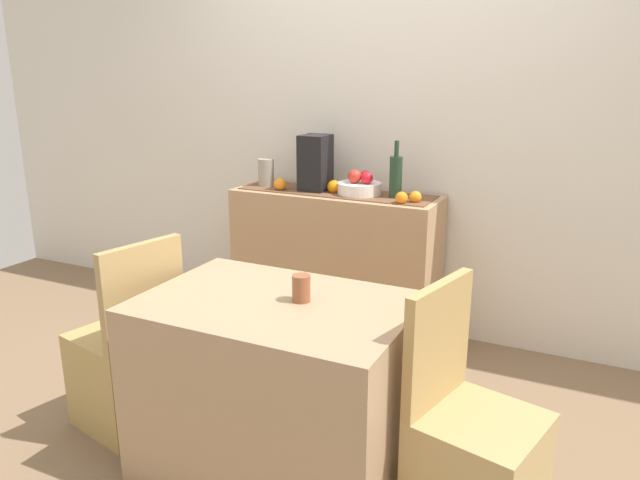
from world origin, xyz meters
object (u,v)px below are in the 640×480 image
chair_by_corner (473,463)px  ceramic_vase (266,172)px  fruit_bowl (359,188)px  wine_bottle (396,176)px  coffee_cup (301,288)px  sideboard_console (335,263)px  dining_table (278,387)px  coffee_maker (315,163)px  chair_near_window (129,370)px

chair_by_corner → ceramic_vase: bearing=140.4°
fruit_bowl → wine_bottle: bearing=0.0°
wine_bottle → ceramic_vase: size_ratio=1.90×
wine_bottle → coffee_cup: wine_bottle is taller
wine_bottle → chair_by_corner: 1.73m
coffee_cup → chair_by_corner: (0.70, -0.04, -0.53)m
sideboard_console → dining_table: size_ratio=1.20×
fruit_bowl → dining_table: 1.48m
chair_by_corner → fruit_bowl: bearing=126.5°
coffee_maker → sideboard_console: bearing=0.0°
coffee_cup → chair_by_corner: chair_by_corner is taller
ceramic_vase → coffee_cup: 1.62m
coffee_maker → chair_near_window: (-0.29, -1.36, -0.79)m
sideboard_console → chair_by_corner: size_ratio=1.39×
chair_near_window → chair_by_corner: same height
fruit_bowl → chair_by_corner: bearing=-53.5°
dining_table → coffee_cup: 0.43m
dining_table → coffee_cup: size_ratio=9.96×
fruit_bowl → chair_near_window: bearing=-113.0°
chair_near_window → ceramic_vase: bearing=92.4°
coffee_cup → chair_by_corner: bearing=-3.2°
fruit_bowl → dining_table: fruit_bowl is taller
sideboard_console → chair_near_window: (-0.42, -1.36, -0.18)m
coffee_cup → chair_near_window: 1.02m
dining_table → coffee_cup: bearing=26.0°
dining_table → wine_bottle: bearing=89.6°
fruit_bowl → coffee_cup: 1.35m
coffee_maker → coffee_cup: coffee_maker is taller
sideboard_console → wine_bottle: 0.68m
coffee_maker → chair_by_corner: (1.28, -1.35, -0.79)m
sideboard_console → chair_near_window: chair_near_window is taller
dining_table → coffee_maker: bearing=110.2°
wine_bottle → coffee_cup: (0.08, -1.31, -0.22)m
dining_table → chair_by_corner: size_ratio=1.16×
wine_bottle → chair_by_corner: (0.78, -1.35, -0.75)m
wine_bottle → chair_by_corner: size_ratio=0.36×
ceramic_vase → sideboard_console: bearing=0.0°
coffee_cup → coffee_maker: bearing=114.1°
fruit_bowl → sideboard_console: bearing=180.0°
fruit_bowl → coffee_cup: bearing=-77.1°
wine_bottle → chair_near_window: (-0.79, -1.36, -0.75)m
wine_bottle → ceramic_vase: 0.85m
sideboard_console → chair_by_corner: (1.15, -1.35, -0.18)m
coffee_maker → chair_by_corner: 2.02m
wine_bottle → coffee_maker: size_ratio=0.98×
coffee_maker → ceramic_vase: bearing=180.0°
coffee_maker → fruit_bowl: bearing=0.0°
fruit_bowl → wine_bottle: size_ratio=0.77×
sideboard_console → coffee_maker: bearing=180.0°
coffee_cup → chair_near_window: bearing=-176.9°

